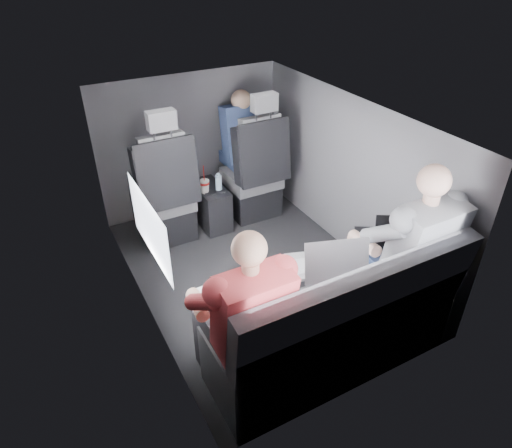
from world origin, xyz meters
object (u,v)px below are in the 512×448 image
soda_cup (205,186)px  front_seat_left (165,200)px  laptop_white (237,292)px  laptop_black (390,236)px  passenger_rear_left (241,314)px  water_bottle (219,183)px  passenger_rear_right (404,249)px  center_console (211,206)px  passenger_front_right (242,135)px  laptop_silver (325,263)px  rear_bench (335,328)px  front_seat_right (254,178)px

soda_cup → front_seat_left: bearing=174.1°
front_seat_left → laptop_white: 1.66m
laptop_black → passenger_rear_left: size_ratio=0.40×
water_bottle → passenger_rear_left: (-0.65, -1.75, 0.15)m
laptop_black → passenger_rear_right: (-0.04, -0.18, 0.02)m
center_console → soda_cup: bearing=-135.8°
laptop_black → passenger_front_right: bearing=95.4°
water_bottle → laptop_black: 1.68m
passenger_rear_right → front_seat_left: bearing=119.8°
laptop_silver → passenger_rear_left: (-0.66, -0.14, -0.01)m
rear_bench → laptop_white: 0.69m
center_console → passenger_front_right: bearing=25.7°
soda_cup → water_bottle: size_ratio=1.59×
front_seat_left → soda_cup: 0.38m
laptop_silver → laptop_white: bearing=177.8°
front_seat_right → passenger_front_right: size_ratio=1.68×
front_seat_right → laptop_black: size_ratio=2.59×
front_seat_right → passenger_rear_right: 1.83m
center_console → front_seat_left: bearing=-174.9°
front_seat_right → center_console: 0.49m
laptop_silver → passenger_front_right: passenger_front_right is taller
passenger_rear_left → laptop_white: bearing=71.8°
laptop_silver → passenger_rear_left: size_ratio=0.39×
laptop_white → passenger_rear_right: size_ratio=0.28×
soda_cup → passenger_rear_left: passenger_rear_left is taller
water_bottle → passenger_rear_right: 1.84m
front_seat_left → laptop_black: bearing=-56.4°
laptop_white → soda_cup: bearing=73.7°
passenger_rear_right → laptop_white: bearing=171.7°
soda_cup → laptop_silver: laptop_silver is taller
laptop_black → passenger_rear_right: 0.19m
front_seat_left → rear_bench: 1.96m
front_seat_right → water_bottle: size_ratio=7.50×
front_seat_left → laptop_silver: bearing=-73.0°
center_console → laptop_silver: 1.76m
laptop_white → passenger_front_right: bearing=62.2°
water_bottle → front_seat_left: bearing=173.4°
soda_cup → passenger_front_right: (0.53, 0.30, 0.28)m
center_console → laptop_black: laptop_black is taller
passenger_rear_right → passenger_front_right: bearing=93.7°
laptop_silver → laptop_black: 0.57m
laptop_black → passenger_front_right: 1.90m
soda_cup → laptop_black: laptop_black is taller
front_seat_left → soda_cup: size_ratio=4.71×
rear_bench → laptop_silver: bearing=76.1°
laptop_black → laptop_silver: bearing=-176.2°
center_console → rear_bench: (-0.00, -1.94, 0.11)m
center_console → passenger_rear_right: (0.59, -1.85, 0.46)m
rear_bench → passenger_front_right: 2.25m
water_bottle → passenger_rear_right: size_ratio=0.13×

